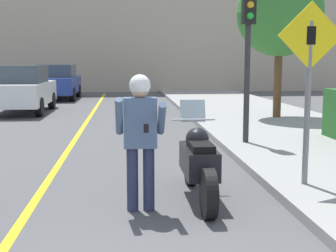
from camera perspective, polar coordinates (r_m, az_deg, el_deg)
The scene contains 9 objects.
road_center_line at distance 8.96m, azimuth -12.86°, elevation -4.08°, with size 0.12×36.00×0.01m.
building_backdrop at distance 28.86m, azimuth -6.47°, elevation 14.07°, with size 28.00×1.20×9.91m.
motorcycle at distance 6.23m, azimuth 3.75°, elevation -4.50°, with size 0.62×2.14×1.28m.
person_biker at distance 5.65m, azimuth -3.40°, elevation -0.35°, with size 0.59×0.46×1.68m.
crossing_sign at distance 6.64m, azimuth 16.80°, elevation 5.86°, with size 0.91×0.08×2.49m.
traffic_light at distance 9.90m, azimuth 9.76°, elevation 10.98°, with size 0.26×0.30×3.21m.
street_tree at distance 14.73m, azimuth 13.48°, elevation 13.17°, with size 2.58×2.58×4.41m.
parked_car_white at distance 17.48m, azimuth -17.41°, elevation 4.34°, with size 1.88×4.20×1.68m.
parked_car_blue at distance 23.27m, azimuth -13.28°, elevation 5.29°, with size 1.88×4.20×1.68m.
Camera 1 is at (0.63, -2.68, 1.83)m, focal length 50.00 mm.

